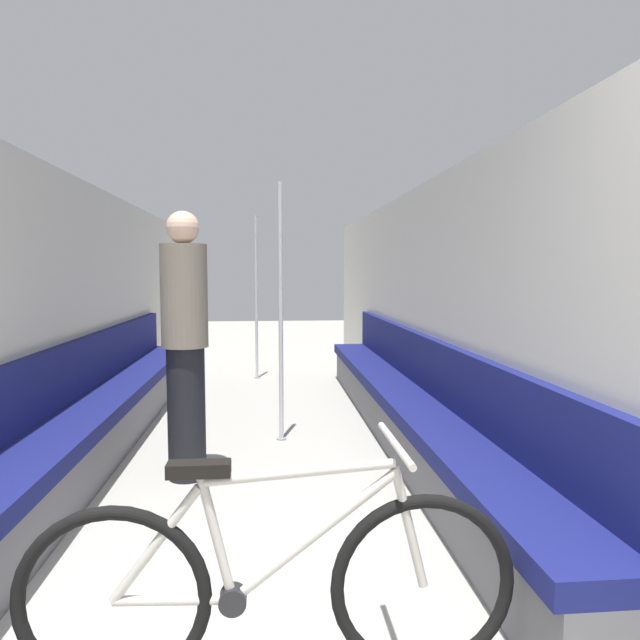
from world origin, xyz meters
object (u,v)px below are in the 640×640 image
object	(u,v)px
grab_pole_near	(256,300)
passenger_standing	(185,342)
bench_seat_row_left	(102,414)
grab_pole_far	(281,316)
bicycle	(271,585)
bench_seat_row_right	(406,407)

from	to	relation	value
grab_pole_near	passenger_standing	distance (m)	3.55
bench_seat_row_left	grab_pole_far	bearing A→B (deg)	7.32
bench_seat_row_left	bicycle	xyz separation A→B (m)	(1.27, -2.59, 0.05)
bicycle	passenger_standing	xyz separation A→B (m)	(-0.54, 1.95, 0.57)
bench_seat_row_right	passenger_standing	bearing A→B (deg)	-158.62
grab_pole_near	grab_pole_far	distance (m)	2.73
bench_seat_row_left	bicycle	size ratio (longest dim) A/B	3.45
bench_seat_row_left	bench_seat_row_right	bearing A→B (deg)	0.00
bicycle	passenger_standing	bearing A→B (deg)	104.33
grab_pole_near	passenger_standing	world-z (taller)	grab_pole_near
grab_pole_far	bench_seat_row_right	bearing A→B (deg)	-10.10
bench_seat_row_right	passenger_standing	size ratio (longest dim) A/B	3.23
bench_seat_row_right	bench_seat_row_left	bearing A→B (deg)	180.00
grab_pole_near	bench_seat_row_left	bearing A→B (deg)	-111.08
bench_seat_row_left	passenger_standing	xyz separation A→B (m)	(0.73, -0.64, 0.62)
grab_pole_far	bench_seat_row_left	bearing A→B (deg)	-172.68
bench_seat_row_left	grab_pole_far	distance (m)	1.55
grab_pole_far	grab_pole_near	bearing A→B (deg)	95.21
bicycle	grab_pole_near	size ratio (longest dim) A/B	0.79
grab_pole_near	grab_pole_far	xyz separation A→B (m)	(0.25, -2.72, 0.00)
bench_seat_row_left	grab_pole_far	xyz separation A→B (m)	(1.36, 0.18, 0.72)
grab_pole_near	passenger_standing	size ratio (longest dim) A/B	1.18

